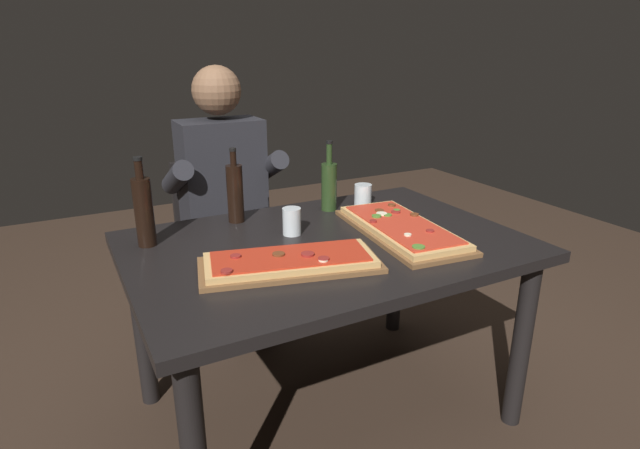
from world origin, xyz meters
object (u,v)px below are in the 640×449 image
oil_bottle_amber (144,210)px  vinegar_bottle_green (329,185)px  dining_table (326,266)px  wine_bottle_dark (235,192)px  diner_chair (222,238)px  seated_diner (226,196)px  tumbler_far_side (292,223)px  tumbler_near_camera (363,196)px  pizza_rectangular_left (401,228)px  pizza_rectangular_front (290,262)px

oil_bottle_amber → vinegar_bottle_green: size_ratio=1.07×
dining_table → wine_bottle_dark: (-0.21, 0.37, 0.22)m
oil_bottle_amber → diner_chair: 0.83m
wine_bottle_dark → diner_chair: bearing=81.1°
seated_diner → tumbler_far_side: bearing=-84.5°
dining_table → tumbler_near_camera: 0.50m
pizza_rectangular_left → vinegar_bottle_green: size_ratio=2.13×
seated_diner → wine_bottle_dark: bearing=-101.7°
pizza_rectangular_front → vinegar_bottle_green: (0.40, 0.47, 0.09)m
oil_bottle_amber → diner_chair: oil_bottle_amber is taller
pizza_rectangular_left → diner_chair: bearing=115.0°
wine_bottle_dark → vinegar_bottle_green: size_ratio=1.00×
tumbler_near_camera → wine_bottle_dark: bearing=175.3°
vinegar_bottle_green → tumbler_near_camera: size_ratio=3.24×
oil_bottle_amber → tumbler_near_camera: bearing=3.2°
pizza_rectangular_left → vinegar_bottle_green: 0.41m
tumbler_near_camera → tumbler_far_side: (-0.44, -0.19, 0.00)m
tumbler_near_camera → tumbler_far_side: size_ratio=0.90×
oil_bottle_amber → vinegar_bottle_green: (0.77, 0.06, -0.02)m
wine_bottle_dark → oil_bottle_amber: oil_bottle_amber is taller
vinegar_bottle_green → diner_chair: size_ratio=0.34×
dining_table → seated_diner: 0.75m
tumbler_far_side → dining_table: bearing=-58.4°
pizza_rectangular_left → diner_chair: diner_chair is taller
pizza_rectangular_front → tumbler_near_camera: tumbler_near_camera is taller
wine_bottle_dark → tumbler_far_side: (0.13, -0.24, -0.08)m
diner_chair → dining_table: bearing=-80.9°
diner_chair → vinegar_bottle_green: bearing=-58.2°
diner_chair → seated_diner: 0.28m
pizza_rectangular_left → seated_diner: size_ratio=0.48×
dining_table → oil_bottle_amber: size_ratio=4.39×
pizza_rectangular_front → tumbler_far_side: bearing=64.0°
dining_table → seated_diner: bearing=100.5°
oil_bottle_amber → diner_chair: (0.44, 0.59, -0.38)m
seated_diner → diner_chair: bearing=90.0°
wine_bottle_dark → diner_chair: (0.08, 0.49, -0.37)m
vinegar_bottle_green → diner_chair: bearing=121.8°
wine_bottle_dark → diner_chair: wine_bottle_dark is taller
dining_table → tumbler_near_camera: (0.36, 0.32, 0.14)m
tumbler_near_camera → seated_diner: bearing=140.1°
pizza_rectangular_front → vinegar_bottle_green: vinegar_bottle_green is taller
pizza_rectangular_front → tumbler_near_camera: bearing=39.3°
tumbler_near_camera → pizza_rectangular_front: bearing=-140.7°
vinegar_bottle_green → tumbler_near_camera: 0.18m
dining_table → wine_bottle_dark: size_ratio=4.69×
dining_table → tumbler_far_side: bearing=121.6°
vinegar_bottle_green → diner_chair: (-0.33, 0.53, -0.36)m
wine_bottle_dark → vinegar_bottle_green: (0.40, -0.04, -0.01)m
vinegar_bottle_green → tumbler_far_side: (-0.27, -0.20, -0.07)m
pizza_rectangular_left → wine_bottle_dark: size_ratio=2.13×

